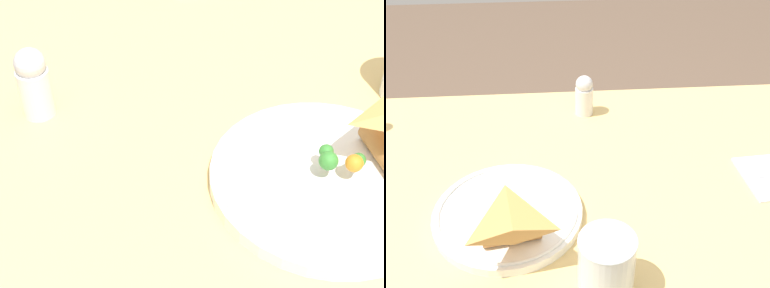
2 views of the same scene
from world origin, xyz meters
The scene contains 4 objects.
dining_table centered at (0.00, 0.00, 0.61)m, with size 1.20×0.69×0.72m.
plate_pizza centered at (0.10, 0.08, 0.73)m, with size 0.25×0.25×0.05m.
milk_glass centered at (-0.04, 0.22, 0.76)m, with size 0.08×0.08×0.10m.
salt_shaker centered at (-0.05, -0.25, 0.76)m, with size 0.04×0.04×0.09m.
Camera 2 is at (0.03, 0.66, 1.29)m, focal length 45.00 mm.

